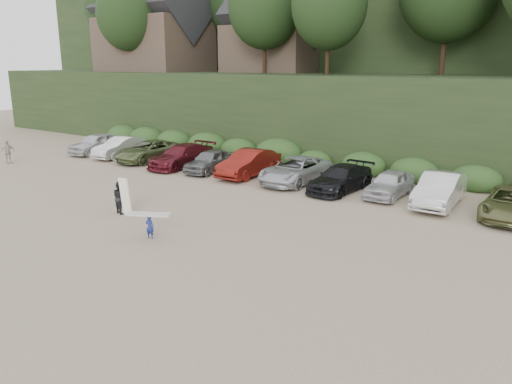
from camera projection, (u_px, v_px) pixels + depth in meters
The scene contains 6 objects.
ground at pixel (201, 235), 20.58m from camera, with size 120.00×120.00×0.00m, color tan.
hillside_backdrop at pixel (450, 14), 46.38m from camera, with size 90.00×41.50×28.00m.
parked_cars at pixel (308, 173), 28.57m from camera, with size 39.89×5.90×1.64m.
distant_walker at pixel (7, 152), 34.83m from camera, with size 0.98×0.41×1.66m, color #B6AD9A.
child_surfer at pixel (149, 221), 20.05m from camera, with size 1.77×1.26×1.05m.
adult_surfer at pixel (120, 197), 23.37m from camera, with size 1.24×0.74×1.80m.
Camera 1 is at (13.01, -14.65, 6.94)m, focal length 35.00 mm.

